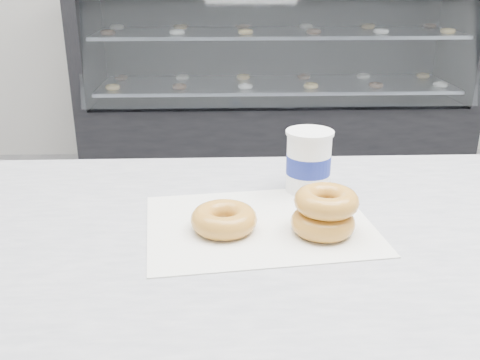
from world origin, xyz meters
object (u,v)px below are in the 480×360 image
object	(u,v)px
display_case	(275,98)
donut_stack	(325,212)
coffee_cup	(309,161)
donut_single	(224,219)

from	to	relation	value
display_case	donut_stack	size ratio (longest dim) A/B	18.28
donut_stack	coffee_cup	world-z (taller)	coffee_cup
display_case	donut_single	bearing A→B (deg)	-97.50
display_case	coffee_cup	distance (m)	2.58
display_case	donut_stack	distance (m)	2.73
coffee_cup	donut_stack	bearing A→B (deg)	-101.51
donut_single	coffee_cup	size ratio (longest dim) A/B	0.91
display_case	coffee_cup	xyz separation A→B (m)	(-0.20, -2.53, 0.46)
display_case	donut_stack	xyz separation A→B (m)	(-0.21, -2.69, 0.44)
display_case	donut_single	distance (m)	2.73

